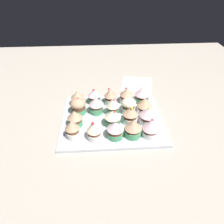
# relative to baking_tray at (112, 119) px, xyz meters

# --- Properties ---
(ground_plane) EXTENTS (1.80, 1.80, 0.03)m
(ground_plane) POSITION_rel_baking_tray_xyz_m (0.00, 0.00, -0.02)
(ground_plane) COLOR #B2A899
(baking_tray) EXTENTS (0.34, 0.41, 0.01)m
(baking_tray) POSITION_rel_baking_tray_xyz_m (0.00, 0.00, 0.00)
(baking_tray) COLOR silver
(baking_tray) RESTS_ON ground_plane
(cupcake_0) EXTENTS (0.06, 0.06, 0.07)m
(cupcake_0) POSITION_rel_baking_tray_xyz_m (-0.10, -0.14, 0.04)
(cupcake_0) COLOR #4C9E6B
(cupcake_0) RESTS_ON baking_tray
(cupcake_1) EXTENTS (0.06, 0.06, 0.07)m
(cupcake_1) POSITION_rel_baking_tray_xyz_m (-0.04, -0.14, 0.04)
(cupcake_1) COLOR #4C9E6B
(cupcake_1) RESTS_ON baking_tray
(cupcake_2) EXTENTS (0.06, 0.06, 0.07)m
(cupcake_2) POSITION_rel_baking_tray_xyz_m (0.03, -0.15, 0.04)
(cupcake_2) COLOR #4C9E6B
(cupcake_2) RESTS_ON baking_tray
(cupcake_3) EXTENTS (0.05, 0.05, 0.08)m
(cupcake_3) POSITION_rel_baking_tray_xyz_m (0.10, -0.15, 0.04)
(cupcake_3) COLOR white
(cupcake_3) RESTS_ON baking_tray
(cupcake_4) EXTENTS (0.06, 0.06, 0.07)m
(cupcake_4) POSITION_rel_baking_tray_xyz_m (-0.11, -0.07, 0.04)
(cupcake_4) COLOR #4C9E6B
(cupcake_4) RESTS_ON baking_tray
(cupcake_5) EXTENTS (0.06, 0.06, 0.08)m
(cupcake_5) POSITION_rel_baking_tray_xyz_m (-0.04, -0.06, 0.04)
(cupcake_5) COLOR #4C9E6B
(cupcake_5) RESTS_ON baking_tray
(cupcake_6) EXTENTS (0.05, 0.05, 0.08)m
(cupcake_6) POSITION_rel_baking_tray_xyz_m (0.11, -0.07, 0.04)
(cupcake_6) COLOR white
(cupcake_6) RESTS_ON baking_tray
(cupcake_7) EXTENTS (0.06, 0.06, 0.08)m
(cupcake_7) POSITION_rel_baking_tray_xyz_m (-0.10, -0.00, 0.05)
(cupcake_7) COLOR white
(cupcake_7) RESTS_ON baking_tray
(cupcake_8) EXTENTS (0.06, 0.06, 0.08)m
(cupcake_8) POSITION_rel_baking_tray_xyz_m (-0.03, 0.01, 0.04)
(cupcake_8) COLOR #4C9E6B
(cupcake_8) RESTS_ON baking_tray
(cupcake_9) EXTENTS (0.06, 0.06, 0.07)m
(cupcake_9) POSITION_rel_baking_tray_xyz_m (0.04, 0.00, 0.04)
(cupcake_9) COLOR #4C9E6B
(cupcake_9) RESTS_ON baking_tray
(cupcake_10) EXTENTS (0.06, 0.06, 0.07)m
(cupcake_10) POSITION_rel_baking_tray_xyz_m (0.11, 0.01, 0.04)
(cupcake_10) COLOR #4C9E6B
(cupcake_10) RESTS_ON baking_tray
(cupcake_11) EXTENTS (0.06, 0.06, 0.08)m
(cupcake_11) POSITION_rel_baking_tray_xyz_m (-0.11, 0.07, 0.04)
(cupcake_11) COLOR white
(cupcake_11) RESTS_ON baking_tray
(cupcake_12) EXTENTS (0.06, 0.06, 0.07)m
(cupcake_12) POSITION_rel_baking_tray_xyz_m (-0.03, 0.07, 0.04)
(cupcake_12) COLOR white
(cupcake_12) RESTS_ON baking_tray
(cupcake_13) EXTENTS (0.06, 0.06, 0.08)m
(cupcake_13) POSITION_rel_baking_tray_xyz_m (0.03, 0.07, 0.04)
(cupcake_13) COLOR white
(cupcake_13) RESTS_ON baking_tray
(cupcake_14) EXTENTS (0.06, 0.06, 0.07)m
(cupcake_14) POSITION_rel_baking_tray_xyz_m (0.11, 0.07, 0.04)
(cupcake_14) COLOR #4C9E6B
(cupcake_14) RESTS_ON baking_tray
(cupcake_15) EXTENTS (0.07, 0.07, 0.08)m
(cupcake_15) POSITION_rel_baking_tray_xyz_m (-0.11, 0.14, 0.05)
(cupcake_15) COLOR #4C9E6B
(cupcake_15) RESTS_ON baking_tray
(cupcake_16) EXTENTS (0.06, 0.06, 0.07)m
(cupcake_16) POSITION_rel_baking_tray_xyz_m (-0.03, 0.14, 0.04)
(cupcake_16) COLOR white
(cupcake_16) RESTS_ON baking_tray
(cupcake_17) EXTENTS (0.07, 0.07, 0.08)m
(cupcake_17) POSITION_rel_baking_tray_xyz_m (0.04, 0.14, 0.04)
(cupcake_17) COLOR white
(cupcake_17) RESTS_ON baking_tray
(cupcake_18) EXTENTS (0.06, 0.06, 0.08)m
(cupcake_18) POSITION_rel_baking_tray_xyz_m (0.11, 0.13, 0.04)
(cupcake_18) COLOR white
(cupcake_18) RESTS_ON baking_tray
(napkin) EXTENTS (0.18, 0.18, 0.01)m
(napkin) POSITION_rel_baking_tray_xyz_m (-0.29, 0.15, -0.00)
(napkin) COLOR white
(napkin) RESTS_ON ground_plane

